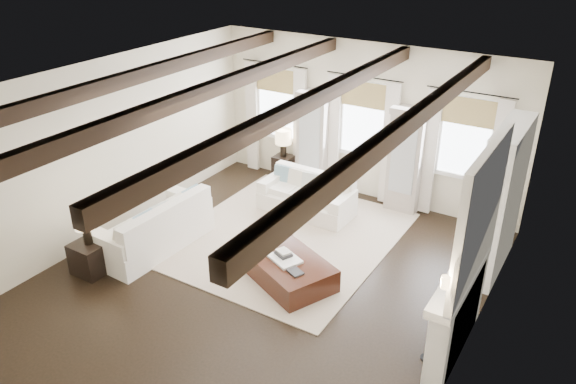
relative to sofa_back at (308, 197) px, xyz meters
The scene contains 16 objects.
ground 2.53m from the sofa_back, 77.59° to the right, with size 7.50×7.50×0.00m, color black.
room_shell 2.56m from the sofa_back, 50.40° to the right, with size 6.54×7.54×3.22m.
area_rug 1.14m from the sofa_back, 81.97° to the right, with size 3.66×4.20×0.02m, color #C2AF9A.
sofa_back is the anchor object (origin of this frame).
sofa_left 3.05m from the sofa_back, 121.37° to the right, with size 1.05×2.18×0.92m.
ottoman 2.40m from the sofa_back, 68.31° to the right, with size 1.55×0.97×0.41m, color black.
tray 2.45m from the sofa_back, 68.88° to the right, with size 0.50×0.38×0.04m, color white.
book_lower 2.38m from the sofa_back, 69.85° to the right, with size 0.26×0.20×0.04m, color #262628.
book_upper 2.36m from the sofa_back, 69.88° to the right, with size 0.22×0.17×0.03m, color beige.
book_loose 2.79m from the sofa_back, 64.31° to the right, with size 0.24×0.18×0.03m, color #262628.
side_table_front 4.21m from the sofa_back, 118.13° to the right, with size 0.54×0.54×0.54m, color black.
lamp_front 4.26m from the sofa_back, 118.13° to the right, with size 0.35×0.35×0.61m.
side_table_back 1.52m from the sofa_back, 140.60° to the left, with size 0.40×0.40×0.59m, color black.
lamp_back 1.67m from the sofa_back, 140.60° to the left, with size 0.36×0.36×0.61m.
candlestick_near 4.44m from the sofa_back, 39.21° to the right, with size 0.18×0.18×0.88m.
candlestick_far 4.14m from the sofa_back, 33.87° to the right, with size 0.15×0.15×0.72m.
Camera 1 is at (4.32, -6.22, 5.31)m, focal length 35.00 mm.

